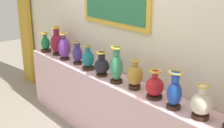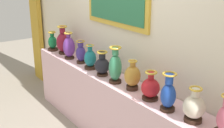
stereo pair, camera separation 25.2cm
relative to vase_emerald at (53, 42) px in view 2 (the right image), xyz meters
name	(u,v)px [view 2 (the right image)]	position (x,y,z in m)	size (l,w,h in m)	color
display_shelf	(112,111)	(1.49, 0.06, -0.56)	(3.35, 0.38, 0.86)	beige
back_wall	(129,19)	(1.49, 0.31, 0.54)	(6.04, 0.14, 3.04)	beige
curtain_gold	(36,24)	(-1.12, 0.19, 0.09)	(0.36, 0.08, 2.14)	gold
vase_emerald	(53,42)	(0.00, 0.00, 0.00)	(0.16, 0.16, 0.30)	#382319
vase_burgundy	(63,42)	(0.26, 0.05, 0.06)	(0.19, 0.19, 0.42)	#382319
vase_violet	(69,47)	(0.53, 0.01, 0.04)	(0.17, 0.17, 0.38)	#382319
vase_indigo	(81,53)	(0.80, 0.04, 0.01)	(0.13, 0.13, 0.31)	#382319
vase_teal	(90,59)	(1.07, 0.02, 0.00)	(0.15, 0.15, 0.31)	#382319
vase_onyx	(102,65)	(1.36, 0.02, 0.00)	(0.18, 0.18, 0.30)	#382319
vase_jade	(115,67)	(1.63, 0.01, 0.06)	(0.15, 0.15, 0.42)	#382319
vase_ochre	(132,76)	(1.89, 0.04, 0.02)	(0.17, 0.17, 0.32)	#382319
vase_crimson	(150,88)	(2.18, 0.03, -0.01)	(0.18, 0.18, 0.29)	#382319
vase_sapphire	(168,95)	(2.44, 0.00, 0.03)	(0.14, 0.14, 0.36)	#382319
vase_ivory	(194,107)	(2.70, 0.03, 0.00)	(0.19, 0.19, 0.30)	#382319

